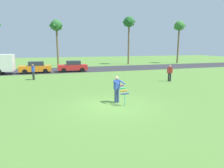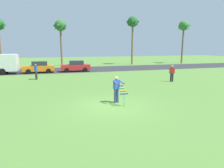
# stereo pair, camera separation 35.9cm
# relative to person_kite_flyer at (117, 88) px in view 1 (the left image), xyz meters

# --- Properties ---
(ground_plane) EXTENTS (120.00, 120.00, 0.00)m
(ground_plane) POSITION_rel_person_kite_flyer_xyz_m (-0.45, -0.51, -0.95)
(ground_plane) COLOR #568438
(road_strip) EXTENTS (120.00, 8.00, 0.01)m
(road_strip) POSITION_rel_person_kite_flyer_xyz_m (-0.45, 19.79, -0.95)
(road_strip) COLOR #2D2D33
(road_strip) RESTS_ON ground
(person_kite_flyer) EXTENTS (0.67, 0.74, 1.73)m
(person_kite_flyer) POSITION_rel_person_kite_flyer_xyz_m (0.00, 0.00, 0.00)
(person_kite_flyer) COLOR #384772
(person_kite_flyer) RESTS_ON ground
(kite_held) EXTENTS (0.51, 0.63, 1.25)m
(kite_held) POSITION_rel_person_kite_flyer_xyz_m (0.18, -0.75, -0.09)
(kite_held) COLOR #D83399
(kite_held) RESTS_ON ground
(parked_car_orange) EXTENTS (4.24, 1.91, 1.60)m
(parked_car_orange) POSITION_rel_person_kite_flyer_xyz_m (-5.84, 17.40, -0.18)
(parked_car_orange) COLOR orange
(parked_car_orange) RESTS_ON ground
(parked_car_red) EXTENTS (4.23, 1.89, 1.60)m
(parked_car_red) POSITION_rel_person_kite_flyer_xyz_m (-0.74, 17.39, -0.18)
(parked_car_red) COLOR red
(parked_car_red) RESTS_ON ground
(palm_tree_right_near) EXTENTS (2.58, 2.71, 8.60)m
(palm_tree_right_near) POSITION_rel_person_kite_flyer_xyz_m (-2.26, 27.72, 6.23)
(palm_tree_right_near) COLOR brown
(palm_tree_right_near) RESTS_ON ground
(palm_tree_centre_far) EXTENTS (2.58, 2.71, 9.60)m
(palm_tree_centre_far) POSITION_rel_person_kite_flyer_xyz_m (11.83, 26.27, 7.15)
(palm_tree_centre_far) COLOR brown
(palm_tree_centre_far) RESTS_ON ground
(palm_tree_far_left) EXTENTS (2.58, 2.71, 9.13)m
(palm_tree_far_left) POSITION_rel_person_kite_flyer_xyz_m (23.33, 25.56, 6.71)
(palm_tree_far_left) COLOR brown
(palm_tree_far_left) RESTS_ON ground
(person_walker_near) EXTENTS (0.51, 0.37, 1.73)m
(person_walker_near) POSITION_rel_person_kite_flyer_xyz_m (7.94, 5.83, -0.02)
(person_walker_near) COLOR #26262B
(person_walker_near) RESTS_ON ground
(person_walker_far) EXTENTS (0.33, 0.54, 1.73)m
(person_walker_far) POSITION_rel_person_kite_flyer_xyz_m (-5.75, 11.28, -0.02)
(person_walker_far) COLOR #26262B
(person_walker_far) RESTS_ON ground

